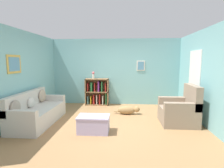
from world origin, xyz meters
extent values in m
plane|color=#997047|center=(0.00, 0.00, 0.00)|extent=(14.00, 14.00, 0.00)
cube|color=#7AB7BC|center=(0.00, 2.25, 1.30)|extent=(5.60, 0.10, 2.60)
cube|color=silver|center=(1.00, 2.19, 1.55)|extent=(0.32, 0.02, 0.40)
cube|color=#568EAD|center=(1.00, 2.18, 1.55)|extent=(0.24, 0.01, 0.32)
cube|color=#7AB7BC|center=(-2.55, 0.00, 1.30)|extent=(0.10, 5.00, 2.60)
cube|color=gold|center=(-2.49, -0.40, 1.65)|extent=(0.02, 0.56, 0.48)
cube|color=#568EAD|center=(-2.48, -0.40, 1.65)|extent=(0.01, 0.44, 0.36)
cube|color=#7AB7BC|center=(2.55, 0.00, 1.30)|extent=(0.10, 5.00, 2.60)
cube|color=white|center=(2.49, 0.70, 1.02)|extent=(0.02, 0.84, 2.05)
sphere|color=tan|center=(2.46, 0.35, 1.00)|extent=(0.05, 0.05, 0.05)
cube|color=beige|center=(-2.00, -0.19, 0.22)|extent=(0.83, 1.96, 0.44)
cube|color=beige|center=(-2.34, -0.19, 0.66)|extent=(0.16, 1.96, 0.44)
cube|color=beige|center=(-2.00, -1.09, 0.53)|extent=(0.83, 0.16, 0.18)
cube|color=beige|center=(-2.00, 0.71, 0.53)|extent=(0.83, 0.16, 0.18)
ellipsoid|color=gray|center=(-2.22, -0.88, 0.62)|extent=(0.14, 0.36, 0.36)
ellipsoid|color=beige|center=(-2.22, -0.19, 0.59)|extent=(0.14, 0.28, 0.28)
ellipsoid|color=tan|center=(-2.22, 0.49, 0.64)|extent=(0.14, 0.40, 0.40)
cube|color=olive|center=(-1.15, 2.00, 0.52)|extent=(0.04, 0.35, 1.05)
cube|color=olive|center=(-0.28, 2.00, 0.52)|extent=(0.04, 0.35, 1.05)
cube|color=olive|center=(-0.71, 2.17, 0.52)|extent=(0.91, 0.02, 1.05)
cube|color=olive|center=(-0.71, 2.00, 0.02)|extent=(0.91, 0.35, 0.04)
cube|color=olive|center=(-0.71, 2.00, 0.52)|extent=(0.91, 0.35, 0.04)
cube|color=olive|center=(-0.71, 2.00, 1.03)|extent=(0.91, 0.35, 0.04)
cube|color=#60939E|center=(-1.06, 1.99, 0.18)|extent=(0.03, 0.26, 0.33)
cube|color=#B22823|center=(-1.07, 1.99, 0.70)|extent=(0.03, 0.26, 0.32)
cube|color=gold|center=(-0.95, 1.99, 0.18)|extent=(0.03, 0.26, 0.33)
cube|color=#287A3D|center=(-0.92, 1.99, 0.72)|extent=(0.05, 0.26, 0.36)
cube|color=#B22823|center=(-0.84, 1.99, 0.21)|extent=(0.05, 0.26, 0.38)
cube|color=#B22823|center=(-0.79, 1.99, 0.71)|extent=(0.03, 0.26, 0.34)
cube|color=silver|center=(-0.71, 1.99, 0.21)|extent=(0.03, 0.26, 0.38)
cube|color=#7A2D84|center=(-0.64, 1.99, 0.74)|extent=(0.05, 0.26, 0.41)
cube|color=#B22823|center=(-0.60, 1.99, 0.23)|extent=(0.03, 0.26, 0.42)
cube|color=#287A3D|center=(-0.51, 1.99, 0.73)|extent=(0.03, 0.26, 0.38)
cube|color=silver|center=(-0.48, 1.99, 0.20)|extent=(0.03, 0.26, 0.35)
cube|color=#B22823|center=(-0.36, 1.99, 0.71)|extent=(0.03, 0.26, 0.33)
cube|color=#287A3D|center=(-0.34, 1.99, 0.24)|extent=(0.03, 0.26, 0.44)
cube|color=gray|center=(1.85, 0.06, 0.23)|extent=(0.92, 0.92, 0.46)
cube|color=gray|center=(2.22, 0.06, 0.77)|extent=(0.18, 0.92, 0.63)
cube|color=gray|center=(1.85, -0.31, 0.57)|extent=(0.92, 0.18, 0.22)
cube|color=gray|center=(1.85, 0.43, 0.57)|extent=(0.92, 0.18, 0.22)
cube|color=#ADA3CC|center=(-0.37, -0.71, 0.20)|extent=(0.74, 0.45, 0.41)
cube|color=#BBB0DC|center=(-0.37, -0.71, 0.39)|extent=(0.77, 0.47, 0.03)
ellipsoid|color=#9E7A4C|center=(0.45, 0.82, 0.14)|extent=(0.57, 0.24, 0.27)
sphere|color=#9E7A4C|center=(0.78, 0.82, 0.17)|extent=(0.19, 0.19, 0.19)
ellipsoid|color=#9E7A4C|center=(0.11, 0.86, 0.07)|extent=(0.20, 0.05, 0.05)
cylinder|color=silver|center=(-0.85, 2.00, 1.14)|extent=(0.08, 0.08, 0.18)
sphere|color=#E06B70|center=(-0.85, 2.00, 1.27)|extent=(0.11, 0.11, 0.11)
camera|label=1|loc=(0.38, -4.75, 1.73)|focal=28.00mm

